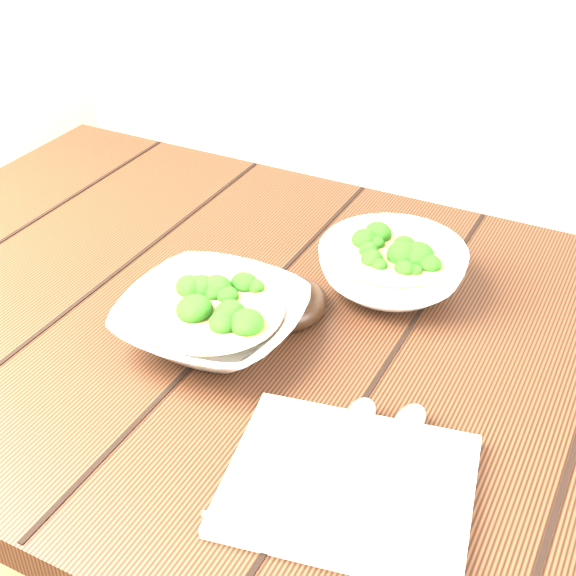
{
  "coord_description": "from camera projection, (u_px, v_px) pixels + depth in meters",
  "views": [
    {
      "loc": [
        0.41,
        -0.7,
        1.34
      ],
      "look_at": [
        0.04,
        0.01,
        0.8
      ],
      "focal_mm": 50.0,
      "sensor_mm": 36.0,
      "label": 1
    }
  ],
  "objects": [
    {
      "name": "napkin",
      "position": [
        349.0,
        484.0,
        0.77
      ],
      "size": [
        0.27,
        0.23,
        0.01
      ],
      "primitive_type": "cube",
      "rotation": [
        0.0,
        0.0,
        0.19
      ],
      "color": "beige",
      "rests_on": "table"
    },
    {
      "name": "soup_bowl_back",
      "position": [
        392.0,
        267.0,
        1.04
      ],
      "size": [
        0.21,
        0.21,
        0.07
      ],
      "color": "white",
      "rests_on": "table"
    },
    {
      "name": "spoon_right",
      "position": [
        397.0,
        444.0,
        0.8
      ],
      "size": [
        0.03,
        0.19,
        0.01
      ],
      "color": "#B0AA9B",
      "rests_on": "napkin"
    },
    {
      "name": "table",
      "position": [
        257.0,
        391.0,
        1.07
      ],
      "size": [
        1.2,
        0.8,
        0.75
      ],
      "color": "#351D0F",
      "rests_on": "ground"
    },
    {
      "name": "spoon_left",
      "position": [
        349.0,
        439.0,
        0.81
      ],
      "size": [
        0.04,
        0.19,
        0.01
      ],
      "color": "#B0AA9B",
      "rests_on": "napkin"
    },
    {
      "name": "soup_bowl_front",
      "position": [
        212.0,
        319.0,
        0.95
      ],
      "size": [
        0.22,
        0.22,
        0.06
      ],
      "color": "white",
      "rests_on": "table"
    },
    {
      "name": "trivet",
      "position": [
        281.0,
        302.0,
        1.01
      ],
      "size": [
        0.13,
        0.13,
        0.03
      ],
      "primitive_type": "torus",
      "rotation": [
        0.0,
        0.0,
        -0.17
      ],
      "color": "black",
      "rests_on": "table"
    }
  ]
}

